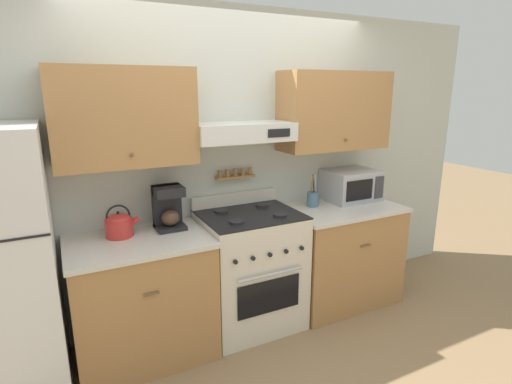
# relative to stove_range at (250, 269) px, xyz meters

# --- Properties ---
(ground_plane) EXTENTS (16.00, 16.00, 0.00)m
(ground_plane) POSITION_rel_stove_range_xyz_m (0.00, -0.36, -0.48)
(ground_plane) COLOR #937551
(wall_back) EXTENTS (5.20, 0.46, 2.55)m
(wall_back) POSITION_rel_stove_range_xyz_m (0.01, 0.30, 0.92)
(wall_back) COLOR silver
(wall_back) RESTS_ON ground_plane
(counter_left) EXTENTS (0.97, 0.69, 0.90)m
(counter_left) POSITION_rel_stove_range_xyz_m (-0.87, -0.01, -0.03)
(counter_left) COLOR #AD7A47
(counter_left) RESTS_ON ground_plane
(counter_right) EXTENTS (1.02, 0.69, 0.90)m
(counter_right) POSITION_rel_stove_range_xyz_m (0.90, -0.01, -0.03)
(counter_right) COLOR #AD7A47
(counter_right) RESTS_ON ground_plane
(stove_range) EXTENTS (0.77, 0.67, 1.06)m
(stove_range) POSITION_rel_stove_range_xyz_m (0.00, 0.00, 0.00)
(stove_range) COLOR beige
(stove_range) RESTS_ON ground_plane
(tea_kettle) EXTENTS (0.24, 0.19, 0.23)m
(tea_kettle) POSITION_rel_stove_range_xyz_m (-0.97, 0.11, 0.51)
(tea_kettle) COLOR red
(tea_kettle) RESTS_ON counter_left
(coffee_maker) EXTENTS (0.21, 0.21, 0.32)m
(coffee_maker) POSITION_rel_stove_range_xyz_m (-0.61, 0.14, 0.58)
(coffee_maker) COLOR black
(coffee_maker) RESTS_ON counter_left
(microwave) EXTENTS (0.48, 0.38, 0.28)m
(microwave) POSITION_rel_stove_range_xyz_m (1.11, 0.13, 0.56)
(microwave) COLOR #ADAFB5
(microwave) RESTS_ON counter_right
(utensil_crock) EXTENTS (0.10, 0.10, 0.29)m
(utensil_crock) POSITION_rel_stove_range_xyz_m (0.67, 0.11, 0.49)
(utensil_crock) COLOR slate
(utensil_crock) RESTS_ON counter_right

